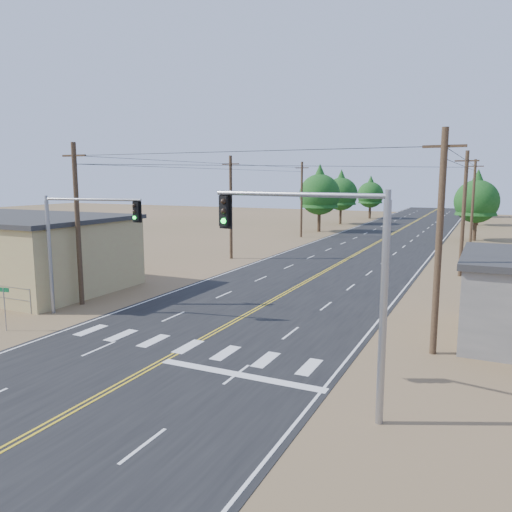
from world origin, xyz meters
The scene contains 17 objects.
ground centered at (0.00, 0.00, 0.00)m, with size 220.00×220.00×0.00m, color #866448.
road centered at (0.00, 30.00, 0.01)m, with size 15.00×200.00×0.02m, color black.
utility_pole_left_near centered at (-10.50, 12.00, 5.12)m, with size 1.80×0.30×10.00m.
utility_pole_left_mid centered at (-10.50, 32.00, 5.12)m, with size 1.80×0.30×10.00m.
utility_pole_left_far centered at (-10.50, 52.00, 5.12)m, with size 1.80×0.30×10.00m.
utility_pole_right_near centered at (10.50, 12.00, 5.12)m, with size 1.80×0.30×10.00m.
utility_pole_right_mid centered at (10.50, 32.00, 5.12)m, with size 1.80×0.30×10.00m.
utility_pole_right_far centered at (10.50, 52.00, 5.12)m, with size 1.80×0.30×10.00m.
signal_mast_left centered at (-8.79, 10.04, 4.68)m, with size 6.01×1.27×6.88m.
signal_mast_right centered at (7.72, 4.71, 5.12)m, with size 6.60×1.30×7.52m.
street_sign centered at (-9.95, 6.11, 1.54)m, with size 0.68×0.13×2.30m.
tree_left_near centered at (-10.52, 59.72, 6.09)m, with size 5.98×5.98×9.96m.
tree_left_mid centered at (-11.02, 73.04, 5.73)m, with size 5.62×5.62×9.37m.
tree_left_far centered at (-9.11, 87.26, 5.13)m, with size 5.04×5.04×8.40m.
tree_right_near centered at (10.74, 57.72, 5.52)m, with size 5.42×5.42×9.03m.
tree_right_mid centered at (10.47, 80.68, 5.04)m, with size 4.95×4.95×8.24m.
tree_right_far centered at (9.00, 100.20, 5.20)m, with size 5.10×5.10×8.50m.
Camera 1 is at (12.48, -10.99, 7.86)m, focal length 35.00 mm.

